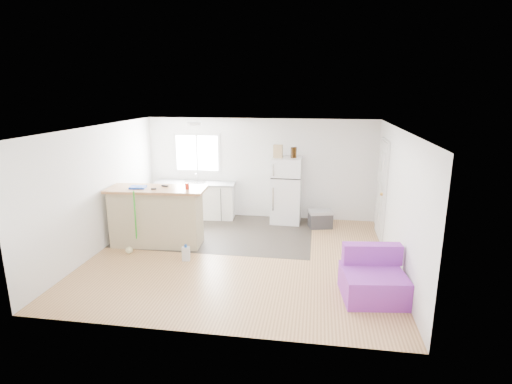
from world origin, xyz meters
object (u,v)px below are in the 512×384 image
peninsula (157,216)px  cooler (320,219)px  cleaner_jug (186,254)px  bottle_left (292,153)px  bottle_right (295,152)px  refrigerator (286,190)px  purple_seat (373,280)px  mop (131,241)px  blue_tray (138,187)px  red_cup (187,186)px  cardboard_box (278,151)px  kitchen_cabinets (195,200)px

peninsula → cooler: bearing=21.5°
cooler → cleaner_jug: cooler is taller
bottle_left → bottle_right: 0.08m
peninsula → refrigerator: bearing=33.0°
peninsula → purple_seat: 4.31m
cleaner_jug → mop: mop is taller
purple_seat → cleaner_jug: 3.31m
blue_tray → bottle_right: (2.95, 1.89, 0.47)m
purple_seat → red_cup: (-3.36, 1.52, 0.97)m
refrigerator → cardboard_box: bearing=-156.9°
purple_seat → mop: 4.48m
mop → bottle_right: bearing=9.0°
cleaner_jug → bottle_right: 3.45m
purple_seat → refrigerator: bearing=108.2°
bottle_right → peninsula: bearing=-145.4°
kitchen_cabinets → bottle_right: 2.70m
peninsula → mop: bearing=-128.5°
cleaner_jug → purple_seat: bearing=-24.9°
red_cup → bottle_right: bearing=42.6°
bottle_left → red_cup: bearing=-137.2°
kitchen_cabinets → red_cup: red_cup is taller
red_cup → bottle_right: size_ratio=0.48×
refrigerator → red_cup: refrigerator is taller
refrigerator → bottle_left: 0.91m
bottle_right → refrigerator: bearing=178.6°
refrigerator → bottle_left: bearing=-20.1°
kitchen_cabinets → purple_seat: bearing=-46.3°
cardboard_box → cooler: bearing=-11.7°
cardboard_box → purple_seat: bearing=-61.4°
cleaner_jug → bottle_right: (1.81, 2.50, 1.53)m
cooler → purple_seat: purple_seat is taller
purple_seat → bottle_right: size_ratio=3.98×
peninsula → refrigerator: size_ratio=1.27×
blue_tray → cleaner_jug: bearing=-28.4°
peninsula → red_cup: bearing=-3.1°
bottle_right → cooler: bearing=-24.5°
kitchen_cabinets → mop: mop is taller
cooler → mop: size_ratio=0.48×
refrigerator → bottle_left: (0.12, -0.05, 0.90)m
cooler → blue_tray: bearing=-170.6°
kitchen_cabinets → mop: 2.42m
blue_tray → bottle_right: 3.53m
purple_seat → cleaner_jug: purple_seat is taller
purple_seat → cleaner_jug: bearing=158.4°
kitchen_cabinets → peninsula: bearing=-101.5°
red_cup → purple_seat: bearing=-24.3°
kitchen_cabinets → cleaner_jug: kitchen_cabinets is taller
red_cup → cardboard_box: size_ratio=0.40×
purple_seat → mop: size_ratio=0.79×
mop → blue_tray: 1.05m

